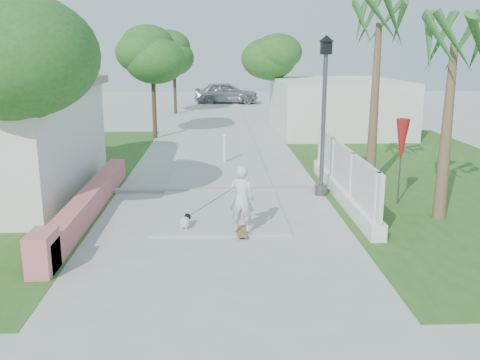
{
  "coord_description": "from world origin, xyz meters",
  "views": [
    {
      "loc": [
        -0.04,
        -9.19,
        4.03
      ],
      "look_at": [
        0.47,
        2.87,
        1.1
      ],
      "focal_mm": 40.0,
      "sensor_mm": 36.0,
      "label": 1
    }
  ],
  "objects_px": {
    "bollard": "(225,148)",
    "patio_umbrella": "(402,142)",
    "street_lamp": "(324,110)",
    "dog": "(185,222)",
    "parked_car": "(226,93)",
    "skateboarder": "(222,202)"
  },
  "relations": [
    {
      "from": "dog",
      "to": "parked_car",
      "type": "xyz_separation_m",
      "value": [
        1.45,
        30.07,
        0.64
      ]
    },
    {
      "from": "street_lamp",
      "to": "parked_car",
      "type": "xyz_separation_m",
      "value": [
        -2.26,
        27.13,
        -1.59
      ]
    },
    {
      "from": "patio_umbrella",
      "to": "skateboarder",
      "type": "distance_m",
      "value": 5.31
    },
    {
      "from": "street_lamp",
      "to": "bollard",
      "type": "xyz_separation_m",
      "value": [
        -2.7,
        4.5,
        -1.84
      ]
    },
    {
      "from": "patio_umbrella",
      "to": "dog",
      "type": "height_order",
      "value": "patio_umbrella"
    },
    {
      "from": "street_lamp",
      "to": "parked_car",
      "type": "distance_m",
      "value": 27.27
    },
    {
      "from": "bollard",
      "to": "street_lamp",
      "type": "bearing_deg",
      "value": -59.04
    },
    {
      "from": "street_lamp",
      "to": "bollard",
      "type": "distance_m",
      "value": 5.56
    },
    {
      "from": "street_lamp",
      "to": "skateboarder",
      "type": "relative_size",
      "value": 2.78
    },
    {
      "from": "street_lamp",
      "to": "patio_umbrella",
      "type": "height_order",
      "value": "street_lamp"
    },
    {
      "from": "bollard",
      "to": "patio_umbrella",
      "type": "distance_m",
      "value": 7.25
    },
    {
      "from": "skateboarder",
      "to": "parked_car",
      "type": "distance_m",
      "value": 30.29
    },
    {
      "from": "street_lamp",
      "to": "bollard",
      "type": "relative_size",
      "value": 4.07
    },
    {
      "from": "bollard",
      "to": "patio_umbrella",
      "type": "height_order",
      "value": "patio_umbrella"
    },
    {
      "from": "dog",
      "to": "patio_umbrella",
      "type": "bearing_deg",
      "value": 33.96
    },
    {
      "from": "bollard",
      "to": "patio_umbrella",
      "type": "xyz_separation_m",
      "value": [
        4.6,
        -5.5,
        1.1
      ]
    },
    {
      "from": "bollard",
      "to": "skateboarder",
      "type": "relative_size",
      "value": 0.68
    },
    {
      "from": "street_lamp",
      "to": "dog",
      "type": "height_order",
      "value": "street_lamp"
    },
    {
      "from": "parked_car",
      "to": "street_lamp",
      "type": "bearing_deg",
      "value": -176.16
    },
    {
      "from": "patio_umbrella",
      "to": "bollard",
      "type": "bearing_deg",
      "value": 129.91
    },
    {
      "from": "patio_umbrella",
      "to": "skateboarder",
      "type": "relative_size",
      "value": 1.44
    },
    {
      "from": "street_lamp",
      "to": "patio_umbrella",
      "type": "relative_size",
      "value": 1.93
    }
  ]
}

